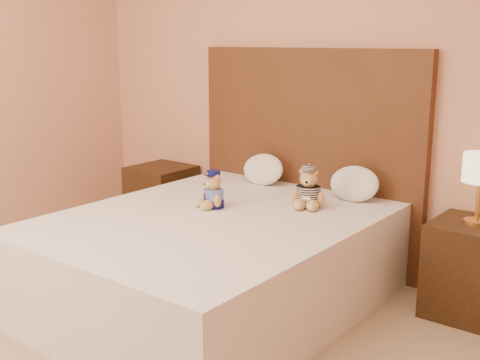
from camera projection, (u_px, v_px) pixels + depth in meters
name	position (u px, v px, depth m)	size (l,w,h in m)	color
bed	(214.00, 261.00, 3.57)	(1.60, 2.00, 0.55)	white
headboard	(307.00, 157.00, 4.23)	(1.75, 0.08, 1.50)	#512C18
nightstand_left	(162.00, 199.00, 4.93)	(0.45, 0.45, 0.55)	#342010
nightstand_right	(472.00, 270.00, 3.43)	(0.45, 0.45, 0.55)	#342010
teddy_police	(214.00, 189.00, 3.67)	(0.20, 0.19, 0.23)	#BD8949
teddy_prisoner	(308.00, 188.00, 3.66)	(0.22, 0.21, 0.25)	#BD8949
pillow_left	(263.00, 168.00, 4.26)	(0.33, 0.21, 0.23)	white
pillow_right	(354.00, 182.00, 3.83)	(0.34, 0.22, 0.24)	white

